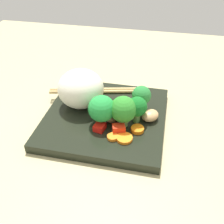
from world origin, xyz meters
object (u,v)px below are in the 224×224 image
object	(u,v)px
broccoli_floret_0	(103,109)
carrot_slice_3	(113,137)
square_plate	(106,118)
rice_mound	(81,89)
chopstick_pair	(94,91)

from	to	relation	value
broccoli_floret_0	carrot_slice_3	xyz separation A→B (cm)	(2.70, -3.84, -3.30)
square_plate	broccoli_floret_0	world-z (taller)	broccoli_floret_0
square_plate	carrot_slice_3	distance (cm)	7.63
square_plate	rice_mound	distance (cm)	8.03
square_plate	broccoli_floret_0	xyz separation A→B (cm)	(0.24, -3.09, 4.55)
rice_mound	carrot_slice_3	distance (cm)	13.27
broccoli_floret_0	chopstick_pair	world-z (taller)	broccoli_floret_0
square_plate	carrot_slice_3	xyz separation A→B (cm)	(2.93, -6.93, 1.25)
square_plate	chopstick_pair	distance (cm)	9.09
rice_mound	carrot_slice_3	bearing A→B (deg)	-46.67
rice_mound	chopstick_pair	world-z (taller)	rice_mound
rice_mound	broccoli_floret_0	xyz separation A→B (cm)	(6.02, -5.40, -0.52)
broccoli_floret_0	chopstick_pair	xyz separation A→B (cm)	(-4.81, 10.83, -3.22)
rice_mound	chopstick_pair	size ratio (longest dim) A/B	0.48
rice_mound	broccoli_floret_0	world-z (taller)	rice_mound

